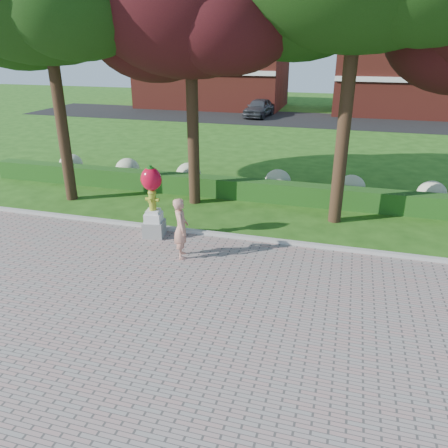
% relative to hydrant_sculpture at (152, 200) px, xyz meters
% --- Properties ---
extents(ground, '(100.00, 100.00, 0.00)m').
position_rel_hydrant_sculpture_xyz_m(ground, '(2.13, -2.41, -1.31)').
color(ground, '#214C13').
rests_on(ground, ground).
extents(walkway, '(40.00, 14.00, 0.04)m').
position_rel_hydrant_sculpture_xyz_m(walkway, '(2.13, -6.41, -1.29)').
color(walkway, gray).
rests_on(walkway, ground).
extents(curb, '(40.00, 0.18, 0.15)m').
position_rel_hydrant_sculpture_xyz_m(curb, '(2.13, 0.59, -1.23)').
color(curb, '#ADADA5').
rests_on(curb, ground).
extents(lawn_hedge, '(24.00, 0.70, 0.80)m').
position_rel_hydrant_sculpture_xyz_m(lawn_hedge, '(2.13, 4.59, -0.91)').
color(lawn_hedge, '#234B15').
rests_on(lawn_hedge, ground).
extents(hydrangea_row, '(20.10, 1.10, 0.99)m').
position_rel_hydrant_sculpture_xyz_m(hydrangea_row, '(2.70, 5.59, -0.76)').
color(hydrangea_row, '#B6BF91').
rests_on(hydrangea_row, ground).
extents(street, '(50.00, 8.00, 0.02)m').
position_rel_hydrant_sculpture_xyz_m(street, '(2.13, 25.59, -1.30)').
color(street, black).
rests_on(street, ground).
extents(building_left, '(14.00, 8.00, 7.00)m').
position_rel_hydrant_sculpture_xyz_m(building_left, '(-7.87, 31.59, 2.19)').
color(building_left, maroon).
rests_on(building_left, ground).
extents(building_right, '(12.00, 8.00, 6.40)m').
position_rel_hydrant_sculpture_xyz_m(building_right, '(10.13, 31.59, 1.89)').
color(building_right, maroon).
rests_on(building_right, ground).
extents(tree_mid_left, '(8.25, 7.04, 10.69)m').
position_rel_hydrant_sculpture_xyz_m(tree_mid_left, '(0.03, 3.67, 5.99)').
color(tree_mid_left, black).
rests_on(tree_mid_left, ground).
extents(hydrant_sculpture, '(0.74, 0.74, 2.39)m').
position_rel_hydrant_sculpture_xyz_m(hydrant_sculpture, '(0.00, 0.00, 0.00)').
color(hydrant_sculpture, gray).
rests_on(hydrant_sculpture, walkway).
extents(woman, '(0.68, 0.79, 1.82)m').
position_rel_hydrant_sculpture_xyz_m(woman, '(1.41, -1.14, -0.35)').
color(woman, tan).
rests_on(woman, walkway).
extents(parked_car, '(2.25, 4.67, 1.54)m').
position_rel_hydrant_sculpture_xyz_m(parked_car, '(-1.94, 26.00, -0.52)').
color(parked_car, '#3D3F44').
rests_on(parked_car, street).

